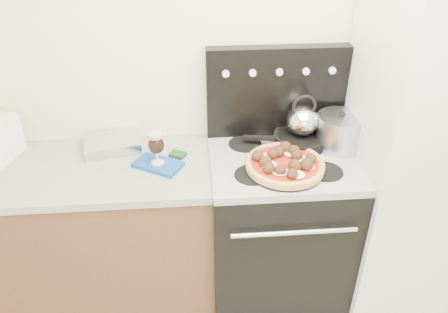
{
  "coord_description": "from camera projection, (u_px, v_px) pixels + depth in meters",
  "views": [
    {
      "loc": [
        -0.38,
        -0.71,
        2.12
      ],
      "look_at": [
        -0.24,
        1.05,
        1.02
      ],
      "focal_mm": 35.0,
      "sensor_mm": 36.0,
      "label": 1
    }
  ],
  "objects": [
    {
      "name": "room_shell",
      "position": [
        321.0,
        219.0,
        1.34
      ],
      "size": [
        3.52,
        3.01,
        2.52
      ],
      "color": "beige",
      "rests_on": "ground"
    },
    {
      "name": "pizza_pan",
      "position": [
        285.0,
        169.0,
        2.17
      ],
      "size": [
        0.46,
        0.46,
        0.01
      ],
      "primitive_type": "cylinder",
      "rotation": [
        0.0,
        0.0,
        -0.24
      ],
      "color": "black",
      "rests_on": "cooktop"
    },
    {
      "name": "fridge",
      "position": [
        416.0,
        149.0,
        2.28
      ],
      "size": [
        0.64,
        0.68,
        1.9
      ],
      "primitive_type": "cube",
      "color": "silver",
      "rests_on": "ground"
    },
    {
      "name": "stock_pot",
      "position": [
        340.0,
        133.0,
        2.31
      ],
      "size": [
        0.3,
        0.3,
        0.18
      ],
      "primitive_type": "cylinder",
      "rotation": [
        0.0,
        0.0,
        0.29
      ],
      "color": "#B8B8CE",
      "rests_on": "cooktop"
    },
    {
      "name": "countertop",
      "position": [
        69.0,
        171.0,
        2.23
      ],
      "size": [
        1.48,
        0.63,
        0.04
      ],
      "primitive_type": "cube",
      "color": "#A0A0A0",
      "rests_on": "base_cabinet"
    },
    {
      "name": "oven_mitt",
      "position": [
        158.0,
        165.0,
        2.23
      ],
      "size": [
        0.28,
        0.24,
        0.02
      ],
      "primitive_type": "cube",
      "rotation": [
        0.0,
        0.0,
        -0.54
      ],
      "color": "#1646A0",
      "rests_on": "countertop"
    },
    {
      "name": "tea_kettle",
      "position": [
        303.0,
        118.0,
        2.32
      ],
      "size": [
        0.21,
        0.21,
        0.19
      ],
      "primitive_type": null,
      "rotation": [
        0.0,
        0.0,
        -0.22
      ],
      "color": "silver",
      "rests_on": "skillet"
    },
    {
      "name": "stove_body",
      "position": [
        277.0,
        228.0,
        2.52
      ],
      "size": [
        0.76,
        0.65,
        0.88
      ],
      "primitive_type": "cube",
      "color": "black",
      "rests_on": "ground"
    },
    {
      "name": "foil_sheet",
      "position": [
        112.0,
        144.0,
        2.37
      ],
      "size": [
        0.33,
        0.27,
        0.06
      ],
      "primitive_type": "cube",
      "rotation": [
        0.0,
        0.0,
        0.21
      ],
      "color": "silver",
      "rests_on": "countertop"
    },
    {
      "name": "beer_glass",
      "position": [
        156.0,
        148.0,
        2.18
      ],
      "size": [
        0.09,
        0.09,
        0.17
      ],
      "primitive_type": null,
      "rotation": [
        0.0,
        0.0,
        0.1
      ],
      "color": "black",
      "rests_on": "oven_mitt"
    },
    {
      "name": "backguard",
      "position": [
        276.0,
        92.0,
        2.37
      ],
      "size": [
        0.76,
        0.08,
        0.5
      ],
      "primitive_type": "cube",
      "color": "black",
      "rests_on": "cooktop"
    },
    {
      "name": "pizza",
      "position": [
        285.0,
        163.0,
        2.15
      ],
      "size": [
        0.49,
        0.49,
        0.06
      ],
      "primitive_type": null,
      "rotation": [
        0.0,
        0.0,
        0.32
      ],
      "color": "#C98D47",
      "rests_on": "pizza_pan"
    },
    {
      "name": "skillet",
      "position": [
        301.0,
        139.0,
        2.38
      ],
      "size": [
        0.34,
        0.34,
        0.05
      ],
      "primitive_type": "cylinder",
      "rotation": [
        0.0,
        0.0,
        -0.16
      ],
      "color": "black",
      "rests_on": "cooktop"
    },
    {
      "name": "cooktop",
      "position": [
        283.0,
        161.0,
        2.28
      ],
      "size": [
        0.76,
        0.65,
        0.04
      ],
      "primitive_type": "cube",
      "color": "#ADADB2",
      "rests_on": "stove_body"
    },
    {
      "name": "base_cabinet",
      "position": [
        84.0,
        237.0,
        2.47
      ],
      "size": [
        1.45,
        0.6,
        0.86
      ],
      "primitive_type": "cube",
      "color": "brown",
      "rests_on": "ground"
    }
  ]
}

